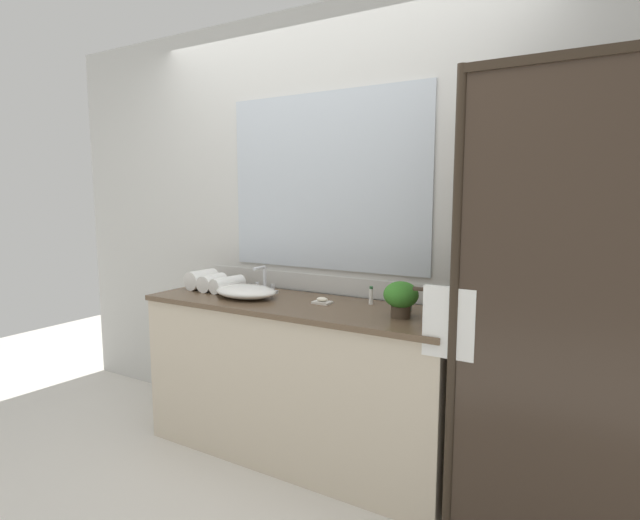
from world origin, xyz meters
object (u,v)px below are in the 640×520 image
object	(u,v)px
amenity_bottle_conditioner	(371,296)
amenity_bottle_body_wash	(409,302)
rolled_towel_near_edge	(202,279)
potted_plant	(401,297)
faucet	(264,284)
soap_dish	(322,301)
sink_basin	(246,291)
rolled_towel_far_edge	(228,284)
rolled_towel_middle	(213,282)

from	to	relation	value
amenity_bottle_conditioner	amenity_bottle_body_wash	xyz separation A→B (m)	(0.23, -0.04, -0.00)
rolled_towel_near_edge	potted_plant	bearing A→B (deg)	-2.88
rolled_towel_near_edge	amenity_bottle_body_wash	bearing A→B (deg)	3.67
faucet	soap_dish	size ratio (longest dim) A/B	1.70
sink_basin	rolled_towel_near_edge	world-z (taller)	rolled_towel_near_edge
amenity_bottle_body_wash	rolled_towel_far_edge	bearing A→B (deg)	-175.38
faucet	potted_plant	size ratio (longest dim) A/B	0.95
soap_dish	rolled_towel_far_edge	distance (m)	0.68
rolled_towel_middle	amenity_bottle_body_wash	bearing A→B (deg)	4.91
amenity_bottle_conditioner	rolled_towel_middle	world-z (taller)	rolled_towel_middle
amenity_bottle_body_wash	rolled_towel_near_edge	xyz separation A→B (m)	(-1.37, -0.09, 0.01)
rolled_towel_middle	soap_dish	bearing A→B (deg)	1.72
amenity_bottle_conditioner	rolled_towel_middle	distance (m)	1.03
soap_dish	rolled_towel_middle	bearing A→B (deg)	-178.28
faucet	rolled_towel_far_edge	world-z (taller)	faucet
potted_plant	soap_dish	bearing A→B (deg)	171.52
sink_basin	soap_dish	bearing A→B (deg)	10.96
potted_plant	rolled_towel_near_edge	world-z (taller)	potted_plant
rolled_towel_middle	faucet	bearing A→B (deg)	19.16
sink_basin	rolled_towel_near_edge	bearing A→B (deg)	168.60
rolled_towel_near_edge	rolled_towel_middle	bearing A→B (deg)	-10.44
faucet	potted_plant	bearing A→B (deg)	-9.55
sink_basin	rolled_towel_far_edge	xyz separation A→B (m)	(-0.21, 0.08, 0.01)
sink_basin	rolled_towel_far_edge	distance (m)	0.23
soap_dish	rolled_towel_middle	world-z (taller)	rolled_towel_middle
amenity_bottle_conditioner	amenity_bottle_body_wash	bearing A→B (deg)	-9.28
sink_basin	potted_plant	distance (m)	0.96
sink_basin	soap_dish	size ratio (longest dim) A/B	3.86
sink_basin	rolled_towel_far_edge	size ratio (longest dim) A/B	1.71
amenity_bottle_conditioner	rolled_towel_near_edge	size ratio (longest dim) A/B	0.49
rolled_towel_near_edge	sink_basin	bearing A→B (deg)	-11.40
sink_basin	rolled_towel_far_edge	world-z (taller)	rolled_towel_far_edge
rolled_towel_middle	sink_basin	bearing A→B (deg)	-11.73
amenity_bottle_conditioner	potted_plant	bearing A→B (deg)	-38.19
amenity_bottle_body_wash	faucet	bearing A→B (deg)	179.81
sink_basin	rolled_towel_middle	distance (m)	0.33
amenity_bottle_conditioner	amenity_bottle_body_wash	world-z (taller)	amenity_bottle_conditioner
potted_plant	amenity_bottle_conditioner	size ratio (longest dim) A/B	1.78
faucet	soap_dish	distance (m)	0.47
amenity_bottle_body_wash	rolled_towel_middle	world-z (taller)	rolled_towel_middle
faucet	amenity_bottle_conditioner	bearing A→B (deg)	2.86
soap_dish	amenity_bottle_body_wash	size ratio (longest dim) A/B	1.03
potted_plant	rolled_towel_middle	xyz separation A→B (m)	(-1.27, 0.05, -0.05)
potted_plant	rolled_towel_near_edge	distance (m)	1.39
amenity_bottle_conditioner	rolled_towel_far_edge	xyz separation A→B (m)	(-0.91, -0.13, 0.00)
amenity_bottle_body_wash	amenity_bottle_conditioner	bearing A→B (deg)	170.72
potted_plant	amenity_bottle_conditioner	bearing A→B (deg)	141.81
rolled_towel_far_edge	rolled_towel_near_edge	bearing A→B (deg)	178.72
faucet	soap_dish	bearing A→B (deg)	-10.67
rolled_towel_middle	rolled_towel_far_edge	world-z (taller)	rolled_towel_middle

